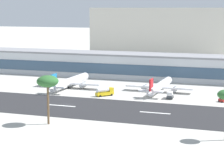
% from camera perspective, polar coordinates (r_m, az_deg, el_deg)
% --- Properties ---
extents(ground_plane, '(1400.00, 1400.00, 0.00)m').
position_cam_1_polar(ground_plane, '(189.74, -5.82, -3.10)').
color(ground_plane, '#B2AFA8').
extents(runway_strip, '(800.00, 37.48, 0.08)m').
position_cam_1_polar(runway_strip, '(187.53, -6.14, -3.24)').
color(runway_strip, '#262628').
rests_on(runway_strip, ground_plane).
extents(runway_centreline_dash_4, '(12.00, 1.20, 0.01)m').
position_cam_1_polar(runway_centreline_dash_4, '(187.76, -6.30, -3.21)').
color(runway_centreline_dash_4, white).
rests_on(runway_centreline_dash_4, runway_strip).
extents(runway_centreline_dash_5, '(12.00, 1.20, 0.01)m').
position_cam_1_polar(runway_centreline_dash_5, '(174.83, 5.42, -4.11)').
color(runway_centreline_dash_5, white).
rests_on(runway_centreline_dash_5, runway_strip).
extents(terminal_building, '(215.49, 21.87, 13.99)m').
position_cam_1_polar(terminal_building, '(261.27, 3.13, 1.81)').
color(terminal_building, silver).
rests_on(terminal_building, ground_plane).
extents(distant_hotel_block, '(109.56, 28.67, 40.03)m').
position_cam_1_polar(distant_hotel_block, '(370.33, 5.95, 5.92)').
color(distant_hotel_block, beige).
rests_on(distant_hotel_block, ground_plane).
extents(airliner_blue_tail_gate_0, '(33.93, 44.92, 9.38)m').
position_cam_1_polar(airliner_blue_tail_gate_0, '(228.21, -5.45, -0.28)').
color(airliner_blue_tail_gate_0, silver).
rests_on(airliner_blue_tail_gate_0, ground_plane).
extents(airliner_red_tail_gate_1, '(32.54, 41.99, 8.76)m').
position_cam_1_polar(airliner_red_tail_gate_1, '(217.23, 5.96, -0.81)').
color(airliner_red_tail_gate_1, white).
rests_on(airliner_red_tail_gate_1, ground_plane).
extents(service_box_truck_0, '(3.19, 6.21, 3.25)m').
position_cam_1_polar(service_box_truck_0, '(202.78, 7.29, -1.83)').
color(service_box_truck_0, '#2D3338').
rests_on(service_box_truck_0, ground_plane).
extents(service_fuel_truck_1, '(7.52, 8.13, 3.95)m').
position_cam_1_polar(service_fuel_truck_1, '(207.04, -0.93, -1.47)').
color(service_fuel_truck_1, gold).
rests_on(service_fuel_truck_1, ground_plane).
extents(service_baggage_tug_2, '(3.42, 3.37, 2.20)m').
position_cam_1_polar(service_baggage_tug_2, '(199.48, 13.63, -2.41)').
color(service_baggage_tug_2, '#B2231E').
rests_on(service_baggage_tug_2, ground_plane).
extents(palm_tree_1, '(7.47, 7.47, 17.04)m').
position_cam_1_polar(palm_tree_1, '(156.33, -8.08, -0.26)').
color(palm_tree_1, brown).
rests_on(palm_tree_1, ground_plane).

